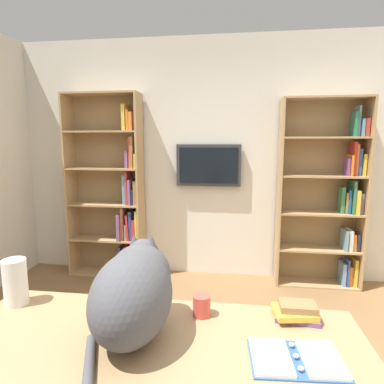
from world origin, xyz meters
TOP-DOWN VIEW (x-y plane):
  - wall_back at (0.00, -2.23)m, footprint 4.52×0.06m
  - bookshelf_left at (-1.28, -2.07)m, footprint 0.88×0.28m
  - bookshelf_right at (1.09, -2.06)m, footprint 0.86×0.28m
  - wall_mounted_tv at (0.01, -2.15)m, footprint 0.72×0.07m
  - desk at (0.01, 0.35)m, footprint 1.69×0.69m
  - cat at (0.10, 0.29)m, footprint 0.33×0.60m
  - open_binder at (-0.52, 0.37)m, footprint 0.34×0.24m
  - paper_towel_roll at (0.75, 0.13)m, footprint 0.11×0.11m
  - coffee_mug at (-0.15, 0.11)m, footprint 0.08×0.08m
  - desk_book_stack at (-0.57, 0.09)m, footprint 0.21×0.17m

SIDE VIEW (x-z plane):
  - desk at x=0.01m, z-range 0.28..1.05m
  - open_binder at x=-0.52m, z-range 0.76..0.78m
  - desk_book_stack at x=-0.57m, z-range 0.76..0.84m
  - coffee_mug at x=-0.15m, z-range 0.77..0.86m
  - paper_towel_roll at x=0.75m, z-range 0.77..0.99m
  - cat at x=0.10m, z-range 0.77..1.15m
  - bookshelf_right at x=1.09m, z-range -0.08..2.01m
  - bookshelf_left at x=-1.28m, z-range -0.03..1.97m
  - wall_mounted_tv at x=0.01m, z-range 1.06..1.53m
  - wall_back at x=0.00m, z-range 0.00..2.70m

